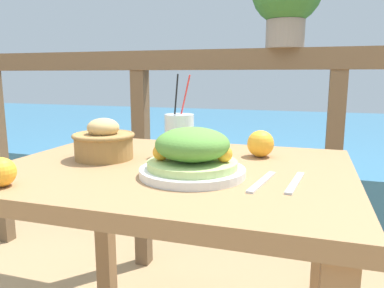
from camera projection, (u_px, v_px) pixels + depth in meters
patio_table at (174, 207)px, 1.04m from camera, size 0.94×0.74×0.74m
railing_fence at (230, 120)px, 1.72m from camera, size 2.80×0.08×1.10m
sea_backdrop at (276, 146)px, 4.17m from camera, size 12.00×4.00×0.41m
salad_plate at (192, 155)px, 0.91m from camera, size 0.26×0.26×0.12m
drink_glass at (179, 135)px, 1.12m from camera, size 0.09×0.09×0.25m
bread_basket at (104, 142)px, 1.10m from camera, size 0.18×0.18×0.12m
fork at (262, 182)px, 0.86m from camera, size 0.05×0.18×0.00m
knife at (295, 183)px, 0.85m from camera, size 0.04×0.18×0.00m
orange_near_basket at (1, 172)px, 0.83m from camera, size 0.07×0.07×0.07m
orange_near_glass at (261, 144)px, 1.13m from camera, size 0.08×0.08×0.08m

